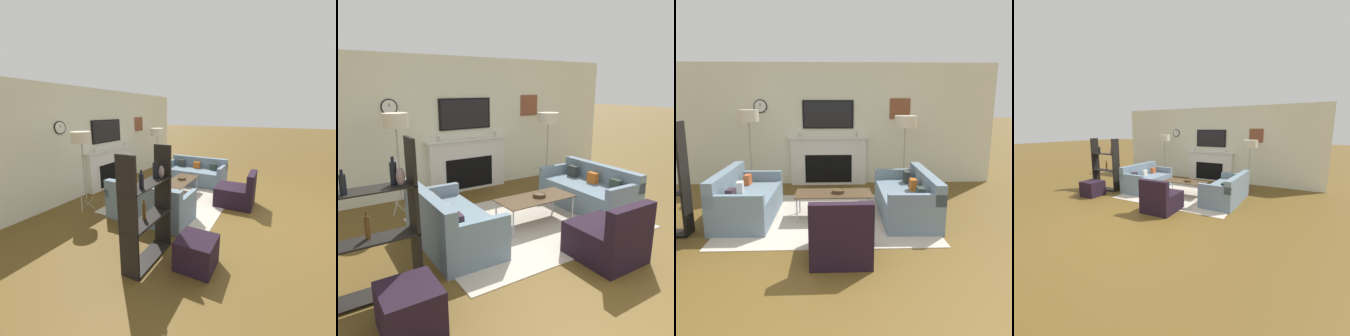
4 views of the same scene
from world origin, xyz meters
The scene contains 12 objects.
ground_plane centered at (0.00, 0.00, 0.00)m, with size 60.00×60.00×0.00m, color brown.
fireplace_wall centered at (0.00, 4.41, 1.22)m, with size 7.53×0.28×2.70m.
area_rug centered at (0.00, 2.18, 0.01)m, with size 3.28×2.46×0.01m.
couch_left centered at (-1.33, 2.18, 0.29)m, with size 0.86×1.65×0.80m.
couch_right centered at (1.33, 2.18, 0.28)m, with size 0.87×1.76×0.75m.
armchair centered at (0.17, 0.76, 0.27)m, with size 0.74×0.84×0.80m.
coffee_table centered at (0.10, 2.14, 0.40)m, with size 1.24×0.56×0.43m.
decorative_bowl centered at (0.18, 2.14, 0.46)m, with size 0.21×0.21×0.06m.
floor_lamp_left centered at (-1.58, 3.65, 1.57)m, with size 0.40×0.40×1.72m.
floor_lamp_right centered at (1.58, 3.65, 1.45)m, with size 0.44×0.44×1.60m.
shelf_unit centered at (-2.43, 1.53, 0.79)m, with size 0.94×0.28×1.63m.
ottoman centered at (-2.29, 0.85, 0.22)m, with size 0.51×0.51×0.43m.
Camera 2 is at (-2.92, -1.71, 2.12)m, focal length 35.00 mm.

